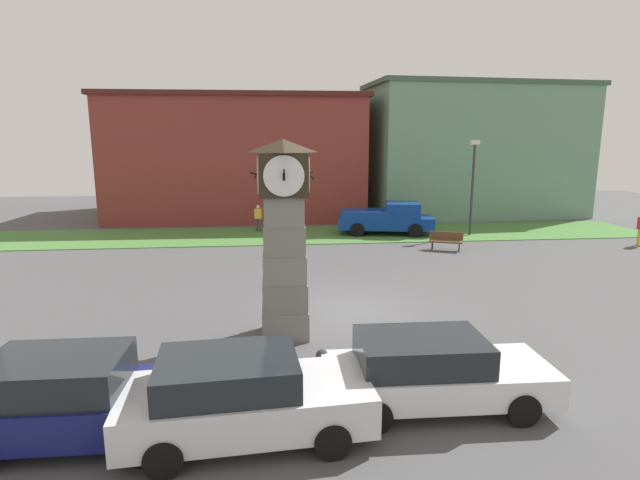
{
  "coord_description": "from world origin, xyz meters",
  "views": [
    {
      "loc": [
        -2.54,
        -14.95,
        5.29
      ],
      "look_at": [
        -0.86,
        1.26,
        2.04
      ],
      "focal_mm": 28.0,
      "sensor_mm": 36.0,
      "label": 1
    }
  ],
  "objects_px": {
    "bollard_near_tower": "(189,370)",
    "car_near_tower": "(242,396)",
    "pickup_truck": "(386,218)",
    "bench": "(446,240)",
    "bollard_far_row": "(322,370)",
    "car_navy_sedan": "(72,398)",
    "street_lamp_near_road": "(473,180)",
    "car_by_building": "(432,371)",
    "pedestrian_near_bench": "(258,217)",
    "clock_tower": "(284,239)",
    "bollard_mid_row": "(252,372)"
  },
  "relations": [
    {
      "from": "bollard_near_tower",
      "to": "car_near_tower",
      "type": "xyz_separation_m",
      "value": [
        1.22,
        -1.78,
        0.28
      ]
    },
    {
      "from": "pickup_truck",
      "to": "bench",
      "type": "bearing_deg",
      "value": -66.6
    },
    {
      "from": "bollard_far_row",
      "to": "car_near_tower",
      "type": "relative_size",
      "value": 0.21
    },
    {
      "from": "car_navy_sedan",
      "to": "street_lamp_near_road",
      "type": "xyz_separation_m",
      "value": [
        14.91,
        18.3,
        2.34
      ]
    },
    {
      "from": "bench",
      "to": "street_lamp_near_road",
      "type": "height_order",
      "value": "street_lamp_near_road"
    },
    {
      "from": "car_near_tower",
      "to": "street_lamp_near_road",
      "type": "xyz_separation_m",
      "value": [
        11.89,
        18.55,
        2.34
      ]
    },
    {
      "from": "car_navy_sedan",
      "to": "car_near_tower",
      "type": "relative_size",
      "value": 0.93
    },
    {
      "from": "bollard_near_tower",
      "to": "car_by_building",
      "type": "xyz_separation_m",
      "value": [
        4.95,
        -1.07,
        0.24
      ]
    },
    {
      "from": "pickup_truck",
      "to": "bench",
      "type": "xyz_separation_m",
      "value": [
        1.94,
        -4.49,
        -0.41
      ]
    },
    {
      "from": "pedestrian_near_bench",
      "to": "clock_tower",
      "type": "bearing_deg",
      "value": -86.43
    },
    {
      "from": "car_by_building",
      "to": "pedestrian_near_bench",
      "type": "height_order",
      "value": "pedestrian_near_bench"
    },
    {
      "from": "car_by_building",
      "to": "pickup_truck",
      "type": "height_order",
      "value": "pickup_truck"
    },
    {
      "from": "car_near_tower",
      "to": "pedestrian_near_bench",
      "type": "bearing_deg",
      "value": 90.23
    },
    {
      "from": "bench",
      "to": "bollard_near_tower",
      "type": "bearing_deg",
      "value": -128.36
    },
    {
      "from": "clock_tower",
      "to": "street_lamp_near_road",
      "type": "height_order",
      "value": "clock_tower"
    },
    {
      "from": "car_navy_sedan",
      "to": "car_near_tower",
      "type": "xyz_separation_m",
      "value": [
        3.01,
        -0.24,
        -0.0
      ]
    },
    {
      "from": "bollard_mid_row",
      "to": "car_near_tower",
      "type": "relative_size",
      "value": 0.2
    },
    {
      "from": "car_by_building",
      "to": "car_navy_sedan",
      "type": "bearing_deg",
      "value": -176.05
    },
    {
      "from": "bollard_near_tower",
      "to": "car_near_tower",
      "type": "height_order",
      "value": "car_near_tower"
    },
    {
      "from": "clock_tower",
      "to": "car_by_building",
      "type": "distance_m",
      "value": 5.32
    },
    {
      "from": "car_near_tower",
      "to": "bollard_far_row",
      "type": "bearing_deg",
      "value": 43.7
    },
    {
      "from": "clock_tower",
      "to": "car_by_building",
      "type": "relative_size",
      "value": 1.16
    },
    {
      "from": "car_near_tower",
      "to": "street_lamp_near_road",
      "type": "relative_size",
      "value": 0.86
    },
    {
      "from": "clock_tower",
      "to": "pedestrian_near_bench",
      "type": "height_order",
      "value": "clock_tower"
    },
    {
      "from": "bollard_mid_row",
      "to": "car_by_building",
      "type": "xyz_separation_m",
      "value": [
        3.62,
        -0.95,
        0.3
      ]
    },
    {
      "from": "car_navy_sedan",
      "to": "street_lamp_near_road",
      "type": "height_order",
      "value": "street_lamp_near_road"
    },
    {
      "from": "bollard_far_row",
      "to": "pickup_truck",
      "type": "relative_size",
      "value": 0.17
    },
    {
      "from": "bollard_near_tower",
      "to": "car_by_building",
      "type": "height_order",
      "value": "car_by_building"
    },
    {
      "from": "bollard_near_tower",
      "to": "car_navy_sedan",
      "type": "height_order",
      "value": "car_navy_sedan"
    },
    {
      "from": "bollard_near_tower",
      "to": "car_near_tower",
      "type": "relative_size",
      "value": 0.22
    },
    {
      "from": "pedestrian_near_bench",
      "to": "car_by_building",
      "type": "bearing_deg",
      "value": -79.35
    },
    {
      "from": "bollard_near_tower",
      "to": "bollard_mid_row",
      "type": "xyz_separation_m",
      "value": [
        1.33,
        -0.12,
        -0.06
      ]
    },
    {
      "from": "bollard_far_row",
      "to": "pickup_truck",
      "type": "distance_m",
      "value": 18.74
    },
    {
      "from": "bollard_mid_row",
      "to": "bollard_far_row",
      "type": "bearing_deg",
      "value": -4.82
    },
    {
      "from": "bench",
      "to": "pedestrian_near_bench",
      "type": "distance_m",
      "value": 11.08
    },
    {
      "from": "clock_tower",
      "to": "bench",
      "type": "relative_size",
      "value": 3.18
    },
    {
      "from": "bollard_near_tower",
      "to": "pedestrian_near_bench",
      "type": "xyz_separation_m",
      "value": [
        1.14,
        19.22,
        0.38
      ]
    },
    {
      "from": "bollard_far_row",
      "to": "car_by_building",
      "type": "relative_size",
      "value": 0.21
    },
    {
      "from": "car_navy_sedan",
      "to": "bollard_mid_row",
      "type": "bearing_deg",
      "value": 24.42
    },
    {
      "from": "car_by_building",
      "to": "street_lamp_near_road",
      "type": "relative_size",
      "value": 0.86
    },
    {
      "from": "bollard_near_tower",
      "to": "car_navy_sedan",
      "type": "xyz_separation_m",
      "value": [
        -1.79,
        -1.53,
        0.29
      ]
    },
    {
      "from": "bollard_far_row",
      "to": "pedestrian_near_bench",
      "type": "height_order",
      "value": "pedestrian_near_bench"
    },
    {
      "from": "bollard_near_tower",
      "to": "street_lamp_near_road",
      "type": "relative_size",
      "value": 0.19
    },
    {
      "from": "bollard_mid_row",
      "to": "pedestrian_near_bench",
      "type": "distance_m",
      "value": 19.34
    },
    {
      "from": "bollard_near_tower",
      "to": "car_near_tower",
      "type": "distance_m",
      "value": 2.18
    },
    {
      "from": "bollard_near_tower",
      "to": "bollard_mid_row",
      "type": "distance_m",
      "value": 1.34
    },
    {
      "from": "car_by_building",
      "to": "street_lamp_near_road",
      "type": "distance_m",
      "value": 19.76
    },
    {
      "from": "pickup_truck",
      "to": "pedestrian_near_bench",
      "type": "bearing_deg",
      "value": 167.74
    },
    {
      "from": "pedestrian_near_bench",
      "to": "street_lamp_near_road",
      "type": "relative_size",
      "value": 0.3
    },
    {
      "from": "bench",
      "to": "street_lamp_near_road",
      "type": "bearing_deg",
      "value": 53.2
    }
  ]
}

